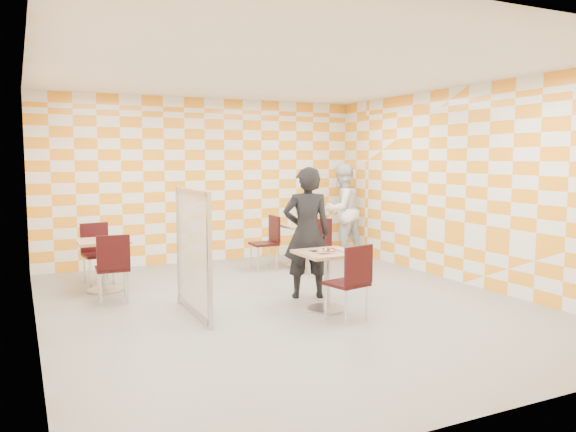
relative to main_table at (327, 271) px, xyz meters
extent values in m
plane|color=gray|center=(-0.34, 0.44, -0.51)|extent=(7.00, 7.00, 0.00)
plane|color=white|center=(-0.34, 0.44, 2.49)|extent=(7.00, 7.00, 0.00)
plane|color=white|center=(-0.34, 3.94, 0.99)|extent=(6.00, 0.00, 6.00)
plane|color=white|center=(-3.34, 0.44, 0.99)|extent=(0.00, 7.00, 7.00)
plane|color=white|center=(2.66, 0.44, 0.99)|extent=(0.00, 7.00, 7.00)
cube|color=tan|center=(0.00, 0.00, 0.22)|extent=(0.70, 0.70, 0.04)
cylinder|color=#A5A5AA|center=(0.00, 0.00, -0.14)|extent=(0.08, 0.08, 0.70)
cylinder|color=#A5A5AA|center=(0.00, 0.00, -0.49)|extent=(0.50, 0.50, 0.03)
cube|color=tan|center=(1.01, 2.70, 0.22)|extent=(0.70, 0.70, 0.04)
cylinder|color=#A5A5AA|center=(1.01, 2.70, -0.14)|extent=(0.08, 0.08, 0.70)
cylinder|color=#A5A5AA|center=(1.01, 2.70, -0.49)|extent=(0.50, 0.50, 0.03)
cube|color=tan|center=(-2.39, 2.28, 0.22)|extent=(0.70, 0.70, 0.04)
cylinder|color=#A5A5AA|center=(-2.39, 2.28, -0.14)|extent=(0.08, 0.08, 0.70)
cylinder|color=#A5A5AA|center=(-2.39, 2.28, -0.49)|extent=(0.50, 0.50, 0.03)
cube|color=black|center=(-0.03, -0.51, -0.06)|extent=(0.50, 0.50, 0.04)
cube|color=black|center=(0.01, -0.70, 0.19)|extent=(0.42, 0.13, 0.45)
cylinder|color=silver|center=(0.10, -0.31, -0.29)|extent=(0.03, 0.03, 0.43)
cylinder|color=silver|center=(-0.23, -0.38, -0.29)|extent=(0.03, 0.03, 0.43)
cylinder|color=silver|center=(0.17, -0.64, -0.29)|extent=(0.03, 0.03, 0.43)
cylinder|color=silver|center=(-0.16, -0.71, -0.29)|extent=(0.03, 0.03, 0.43)
cube|color=black|center=(0.99, 2.11, -0.06)|extent=(0.48, 0.48, 0.04)
cube|color=black|center=(0.95, 1.92, 0.19)|extent=(0.42, 0.11, 0.45)
cylinder|color=silver|center=(1.18, 2.25, -0.29)|extent=(0.03, 0.03, 0.43)
cylinder|color=silver|center=(0.85, 2.31, -0.29)|extent=(0.03, 0.03, 0.43)
cylinder|color=silver|center=(1.13, 1.92, -0.29)|extent=(0.03, 0.03, 0.43)
cylinder|color=silver|center=(0.79, 1.98, -0.29)|extent=(0.03, 0.03, 0.43)
cube|color=black|center=(0.30, 2.70, -0.06)|extent=(0.43, 0.43, 0.04)
cube|color=black|center=(0.50, 2.70, 0.19)|extent=(0.05, 0.42, 0.45)
cylinder|color=silver|center=(0.13, 2.87, -0.29)|extent=(0.03, 0.03, 0.43)
cylinder|color=silver|center=(0.13, 2.53, -0.29)|extent=(0.03, 0.03, 0.43)
cylinder|color=silver|center=(0.47, 2.87, -0.29)|extent=(0.03, 0.03, 0.43)
cylinder|color=silver|center=(0.47, 2.53, -0.29)|extent=(0.03, 0.03, 0.43)
cube|color=black|center=(-2.37, 1.60, -0.06)|extent=(0.44, 0.44, 0.04)
cube|color=black|center=(-2.38, 1.40, 0.19)|extent=(0.42, 0.06, 0.45)
cylinder|color=silver|center=(-2.19, 1.76, -0.29)|extent=(0.03, 0.03, 0.43)
cylinder|color=silver|center=(-2.53, 1.78, -0.29)|extent=(0.03, 0.03, 0.43)
cylinder|color=silver|center=(-2.21, 1.42, -0.29)|extent=(0.03, 0.03, 0.43)
cylinder|color=silver|center=(-2.55, 1.44, -0.29)|extent=(0.03, 0.03, 0.43)
cube|color=black|center=(-2.40, 2.76, -0.06)|extent=(0.47, 0.47, 0.04)
cube|color=black|center=(-2.43, 2.96, 0.19)|extent=(0.42, 0.09, 0.45)
cylinder|color=silver|center=(-2.55, 2.57, -0.29)|extent=(0.03, 0.03, 0.43)
cylinder|color=silver|center=(-2.21, 2.62, -0.29)|extent=(0.03, 0.03, 0.43)
cylinder|color=silver|center=(-2.59, 2.91, -0.29)|extent=(0.03, 0.03, 0.43)
cylinder|color=silver|center=(-2.26, 2.96, -0.29)|extent=(0.03, 0.03, 0.43)
cube|color=white|center=(-1.58, 0.51, 0.29)|extent=(0.02, 1.30, 1.40)
cube|color=#B2B2B7|center=(-1.58, 0.51, 1.01)|extent=(0.05, 1.30, 0.05)
cube|color=#B2B2B7|center=(-1.58, 0.51, -0.43)|extent=(0.05, 1.30, 0.05)
cube|color=#B2B2B7|center=(-1.58, -0.14, 0.29)|extent=(0.05, 0.05, 1.50)
cylinder|color=#B2B2B7|center=(-1.58, -0.14, -0.48)|extent=(0.08, 0.08, 0.05)
cube|color=#B2B2B7|center=(-1.58, 1.16, 0.29)|extent=(0.05, 0.05, 1.50)
cylinder|color=#B2B2B7|center=(-1.58, 1.16, -0.48)|extent=(0.08, 0.08, 0.05)
imported|color=black|center=(0.08, 0.69, 0.39)|extent=(0.76, 0.63, 1.80)
imported|color=white|center=(2.21, 3.30, 0.39)|extent=(1.02, 0.87, 1.81)
cube|color=silver|center=(0.00, -0.02, 0.24)|extent=(0.38, 0.34, 0.01)
cone|color=tan|center=(0.00, -0.02, 0.26)|extent=(0.40, 0.40, 0.02)
cone|color=#F2D88C|center=(0.00, 0.00, 0.27)|extent=(0.33, 0.33, 0.01)
cylinder|color=maroon|center=(-0.06, -0.12, 0.28)|extent=(0.04, 0.04, 0.01)
cylinder|color=maroon|center=(0.05, -0.11, 0.28)|extent=(0.04, 0.04, 0.01)
cylinder|color=maroon|center=(0.00, -0.04, 0.28)|extent=(0.04, 0.04, 0.01)
cylinder|color=maroon|center=(-0.05, 0.01, 0.28)|extent=(0.04, 0.04, 0.01)
cylinder|color=maroon|center=(0.06, -0.01, 0.28)|extent=(0.04, 0.04, 0.01)
torus|color=black|center=(0.05, -0.05, 0.28)|extent=(0.03, 0.03, 0.01)
torus|color=black|center=(-0.02, -0.08, 0.28)|extent=(0.03, 0.03, 0.01)
torus|color=black|center=(0.02, 0.02, 0.28)|extent=(0.03, 0.03, 0.01)
torus|color=black|center=(-0.07, -0.04, 0.28)|extent=(0.03, 0.03, 0.01)
cylinder|color=white|center=(0.82, 2.78, 0.32)|extent=(0.06, 0.06, 0.16)
cylinder|color=red|center=(0.82, 2.78, 0.42)|extent=(0.04, 0.04, 0.04)
cylinder|color=black|center=(1.10, 2.80, 0.34)|extent=(0.07, 0.07, 0.20)
cylinder|color=red|center=(1.10, 2.80, 0.46)|extent=(0.03, 0.03, 0.03)
camera|label=1|loc=(-3.46, -6.04, 1.42)|focal=35.00mm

